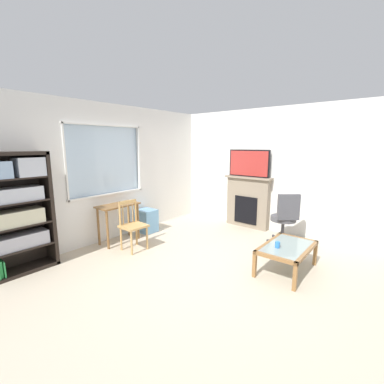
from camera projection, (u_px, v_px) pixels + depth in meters
ground at (204, 269)px, 4.05m from camera, size 5.84×5.64×0.02m
wall_back_with_window at (114, 174)px, 5.28m from camera, size 4.84×0.15×2.68m
wall_right at (272, 170)px, 5.69m from camera, size 0.12×4.84×2.68m
bookshelf at (16, 208)px, 3.79m from camera, size 0.90×0.38×1.80m
desk_under_window at (118, 212)px, 5.05m from camera, size 0.80×0.40×0.76m
wooden_chair at (132, 225)px, 4.70m from camera, size 0.44×0.42×0.90m
plastic_drawer_unit at (147, 221)px, 5.71m from camera, size 0.35×0.40×0.50m
fireplace at (248, 202)px, 6.01m from camera, size 0.26×1.11×1.18m
tv at (249, 163)px, 5.84m from camera, size 0.06×0.97×0.60m
office_chair at (285, 216)px, 4.96m from camera, size 0.62×0.58×1.00m
coffee_table at (287, 249)px, 3.91m from camera, size 1.02×0.62×0.40m
sippy_cup at (277, 245)px, 3.82m from camera, size 0.07×0.07×0.09m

